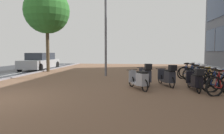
{
  "coord_description": "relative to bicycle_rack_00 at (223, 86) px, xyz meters",
  "views": [
    {
      "loc": [
        4.98,
        -5.95,
        1.58
      ],
      "look_at": [
        3.91,
        2.72,
        0.92
      ],
      "focal_mm": 33.6,
      "sensor_mm": 36.0,
      "label": 1
    }
  ],
  "objects": [
    {
      "name": "bicycle_rack_07",
      "position": [
        -0.1,
        4.57,
        -0.01
      ],
      "size": [
        1.32,
        0.48,
        0.97
      ],
      "color": "black",
      "rests_on": "ground"
    },
    {
      "name": "ground",
      "position": [
        -6.55,
        -1.8,
        -0.38
      ],
      "size": [
        21.0,
        40.0,
        0.13
      ],
      "color": "#202228"
    },
    {
      "name": "bicycle_rack_02",
      "position": [
        0.01,
        1.3,
        -0.01
      ],
      "size": [
        1.35,
        0.48,
        0.99
      ],
      "color": "black",
      "rests_on": "ground"
    },
    {
      "name": "bicycle_rack_01",
      "position": [
        0.11,
        0.65,
        -0.01
      ],
      "size": [
        1.37,
        0.48,
        0.98
      ],
      "color": "black",
      "rests_on": "ground"
    },
    {
      "name": "bicycle_rack_06",
      "position": [
        0.08,
        3.91,
        -0.01
      ],
      "size": [
        1.37,
        0.48,
        1.0
      ],
      "color": "black",
      "rests_on": "ground"
    },
    {
      "name": "lamp_post",
      "position": [
        -5.02,
        5.37,
        2.65
      ],
      "size": [
        0.2,
        0.52,
        5.38
      ],
      "color": "slate",
      "rests_on": "ground"
    },
    {
      "name": "street_tree",
      "position": [
        -9.91,
        7.73,
        4.28
      ],
      "size": [
        3.45,
        3.45,
        6.38
      ],
      "color": "brown",
      "rests_on": "ground"
    },
    {
      "name": "bicycle_rack_03",
      "position": [
        -0.01,
        1.96,
        -0.01
      ],
      "size": [
        1.35,
        0.48,
        0.97
      ],
      "color": "black",
      "rests_on": "ground"
    },
    {
      "name": "parked_car_far",
      "position": [
        -11.39,
        9.42,
        0.33
      ],
      "size": [
        1.92,
        4.46,
        1.44
      ],
      "color": "#A4A6A9",
      "rests_on": "ground"
    },
    {
      "name": "bicycle_rack_00",
      "position": [
        0.0,
        0.0,
        0.0
      ],
      "size": [
        1.35,
        0.55,
        1.01
      ],
      "color": "black",
      "rests_on": "ground"
    },
    {
      "name": "scooter_far",
      "position": [
        -2.92,
        0.85,
        0.05
      ],
      "size": [
        0.93,
        1.63,
        0.8
      ],
      "color": "black",
      "rests_on": "ground"
    },
    {
      "name": "bicycle_rack_04",
      "position": [
        -0.06,
        2.61,
        -0.0
      ],
      "size": [
        1.36,
        0.48,
        1.01
      ],
      "color": "black",
      "rests_on": "ground"
    },
    {
      "name": "bicycle_rack_05",
      "position": [
        0.05,
        3.26,
        -0.02
      ],
      "size": [
        1.26,
        0.49,
        0.95
      ],
      "color": "black",
      "rests_on": "ground"
    },
    {
      "name": "scooter_extra",
      "position": [
        -2.63,
        1.88,
        0.12
      ],
      "size": [
        0.66,
        1.81,
        1.06
      ],
      "color": "black",
      "rests_on": "ground"
    },
    {
      "name": "bicycle_rack_08",
      "position": [
        0.13,
        5.22,
        -0.01
      ],
      "size": [
        1.36,
        0.48,
        0.97
      ],
      "color": "black",
      "rests_on": "ground"
    },
    {
      "name": "scooter_near",
      "position": [
        -1.65,
        1.81,
        0.1
      ],
      "size": [
        0.79,
        1.78,
        1.02
      ],
      "color": "black",
      "rests_on": "ground"
    },
    {
      "name": "scooter_mid",
      "position": [
        -0.73,
        0.79,
        0.07
      ],
      "size": [
        0.52,
        1.81,
        0.95
      ],
      "color": "black",
      "rests_on": "ground"
    }
  ]
}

